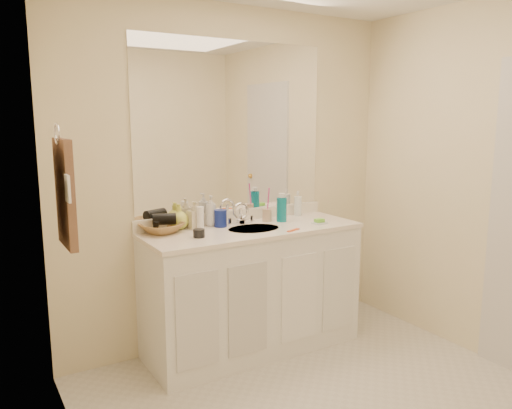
% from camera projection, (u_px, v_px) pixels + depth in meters
% --- Properties ---
extents(wall_back, '(2.60, 0.02, 2.40)m').
position_uv_depth(wall_back, '(233.00, 178.00, 3.61)').
color(wall_back, '#F8EAC2').
rests_on(wall_back, floor).
extents(wall_left, '(0.02, 2.60, 2.40)m').
position_uv_depth(wall_left, '(92.00, 234.00, 1.85)').
color(wall_left, '#F8EAC2').
rests_on(wall_left, floor).
extents(wall_right, '(0.02, 2.60, 2.40)m').
position_uv_depth(wall_right, '(510.00, 186.00, 3.17)').
color(wall_right, '#F8EAC2').
rests_on(wall_right, floor).
extents(vanity_cabinet, '(1.50, 0.55, 0.85)m').
position_uv_depth(vanity_cabinet, '(252.00, 291.00, 3.51)').
color(vanity_cabinet, white).
rests_on(vanity_cabinet, floor).
extents(countertop, '(1.52, 0.57, 0.03)m').
position_uv_depth(countertop, '(252.00, 230.00, 3.43)').
color(countertop, white).
rests_on(countertop, vanity_cabinet).
extents(backsplash, '(1.52, 0.03, 0.08)m').
position_uv_depth(backsplash, '(234.00, 216.00, 3.64)').
color(backsplash, white).
rests_on(backsplash, countertop).
extents(sink_basin, '(0.37, 0.37, 0.02)m').
position_uv_depth(sink_basin, '(254.00, 230.00, 3.42)').
color(sink_basin, '#B5B49F').
rests_on(sink_basin, countertop).
extents(faucet, '(0.02, 0.02, 0.11)m').
position_uv_depth(faucet, '(241.00, 216.00, 3.56)').
color(faucet, silver).
rests_on(faucet, countertop).
extents(mirror, '(1.48, 0.01, 1.20)m').
position_uv_depth(mirror, '(233.00, 127.00, 3.54)').
color(mirror, white).
rests_on(mirror, wall_back).
extents(blue_mug, '(0.11, 0.11, 0.12)m').
position_uv_depth(blue_mug, '(221.00, 218.00, 3.45)').
color(blue_mug, navy).
rests_on(blue_mug, countertop).
extents(tan_cup, '(0.08, 0.08, 0.09)m').
position_uv_depth(tan_cup, '(267.00, 215.00, 3.64)').
color(tan_cup, '#CDAD90').
rests_on(tan_cup, countertop).
extents(toothbrush, '(0.01, 0.04, 0.20)m').
position_uv_depth(toothbrush, '(268.00, 201.00, 3.63)').
color(toothbrush, '#E13B9F').
rests_on(toothbrush, tan_cup).
extents(mouthwash_bottle, '(0.09, 0.09, 0.17)m').
position_uv_depth(mouthwash_bottle, '(282.00, 210.00, 3.63)').
color(mouthwash_bottle, '#0B768B').
rests_on(mouthwash_bottle, countertop).
extents(clear_pump_bottle, '(0.06, 0.06, 0.15)m').
position_uv_depth(clear_pump_bottle, '(298.00, 206.00, 3.84)').
color(clear_pump_bottle, white).
rests_on(clear_pump_bottle, countertop).
extents(soap_dish, '(0.11, 0.09, 0.01)m').
position_uv_depth(soap_dish, '(319.00, 223.00, 3.56)').
color(soap_dish, silver).
rests_on(soap_dish, countertop).
extents(green_soap, '(0.07, 0.05, 0.02)m').
position_uv_depth(green_soap, '(319.00, 220.00, 3.55)').
color(green_soap, '#70D533').
rests_on(green_soap, soap_dish).
extents(orange_comb, '(0.12, 0.07, 0.01)m').
position_uv_depth(orange_comb, '(293.00, 230.00, 3.35)').
color(orange_comb, '#DC4817').
rests_on(orange_comb, countertop).
extents(dark_jar, '(0.10, 0.10, 0.05)m').
position_uv_depth(dark_jar, '(199.00, 233.00, 3.15)').
color(dark_jar, black).
rests_on(dark_jar, countertop).
extents(extra_white_bottle, '(0.06, 0.06, 0.16)m').
position_uv_depth(extra_white_bottle, '(200.00, 218.00, 3.36)').
color(extra_white_bottle, white).
rests_on(extra_white_bottle, countertop).
extents(soap_bottle_white, '(0.10, 0.10, 0.21)m').
position_uv_depth(soap_bottle_white, '(211.00, 211.00, 3.47)').
color(soap_bottle_white, silver).
rests_on(soap_bottle_white, countertop).
extents(soap_bottle_cream, '(0.09, 0.09, 0.19)m').
position_uv_depth(soap_bottle_cream, '(195.00, 215.00, 3.40)').
color(soap_bottle_cream, beige).
rests_on(soap_bottle_cream, countertop).
extents(soap_bottle_yellow, '(0.14, 0.14, 0.17)m').
position_uv_depth(soap_bottle_yellow, '(179.00, 217.00, 3.38)').
color(soap_bottle_yellow, '#D9E157').
rests_on(soap_bottle_yellow, countertop).
extents(wicker_basket, '(0.35, 0.35, 0.07)m').
position_uv_depth(wicker_basket, '(162.00, 228.00, 3.27)').
color(wicker_basket, olive).
rests_on(wicker_basket, countertop).
extents(hair_dryer, '(0.17, 0.13, 0.08)m').
position_uv_depth(hair_dryer, '(164.00, 219.00, 3.27)').
color(hair_dryer, black).
rests_on(hair_dryer, wicker_basket).
extents(towel_ring, '(0.01, 0.11, 0.11)m').
position_uv_depth(towel_ring, '(57.00, 133.00, 2.46)').
color(towel_ring, silver).
rests_on(towel_ring, wall_left).
extents(hand_towel, '(0.04, 0.32, 0.55)m').
position_uv_depth(hand_towel, '(65.00, 193.00, 2.52)').
color(hand_towel, brown).
rests_on(hand_towel, towel_ring).
extents(switch_plate, '(0.01, 0.08, 0.13)m').
position_uv_depth(switch_plate, '(68.00, 189.00, 2.33)').
color(switch_plate, white).
rests_on(switch_plate, wall_left).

